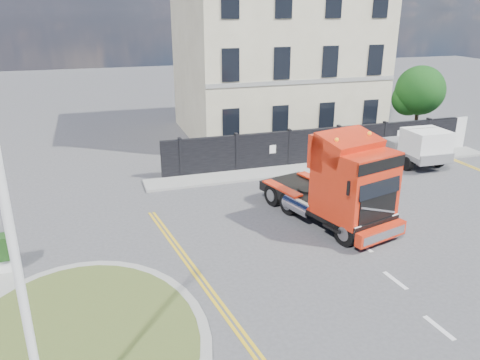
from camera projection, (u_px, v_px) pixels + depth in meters
name	position (u px, v px, depth m)	size (l,w,h in m)	color
ground	(284.00, 252.00, 16.73)	(120.00, 120.00, 0.00)	#424244
traffic_island	(78.00, 344.00, 12.02)	(6.80, 6.80, 0.17)	gray
hoarding_fence	(331.00, 145.00, 26.30)	(18.80, 0.25, 2.00)	black
georgian_building	(274.00, 48.00, 31.22)	(12.30, 10.30, 12.80)	beige
tree	(417.00, 93.00, 30.60)	(3.20, 3.20, 4.80)	#382619
pavement_far	(328.00, 166.00, 25.66)	(20.00, 1.60, 0.12)	gray
truck	(342.00, 186.00, 18.23)	(3.86, 6.64, 3.75)	black
flatbed_pickup	(418.00, 145.00, 25.68)	(2.32, 5.21, 2.15)	slate
lamppost_island	(20.00, 286.00, 7.93)	(0.22, 0.45, 7.22)	silver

